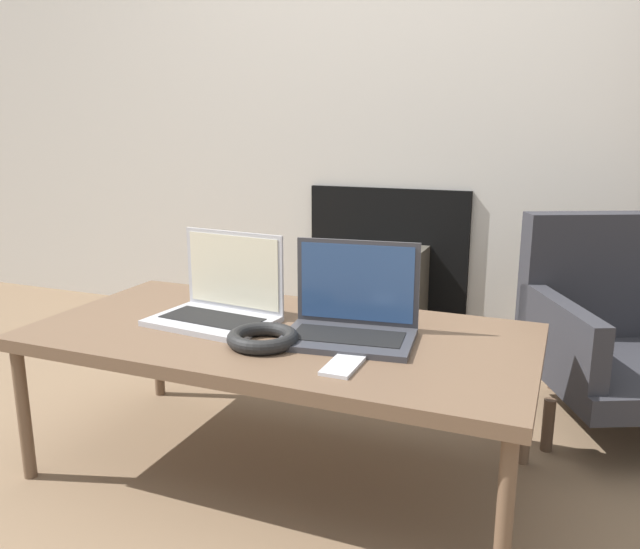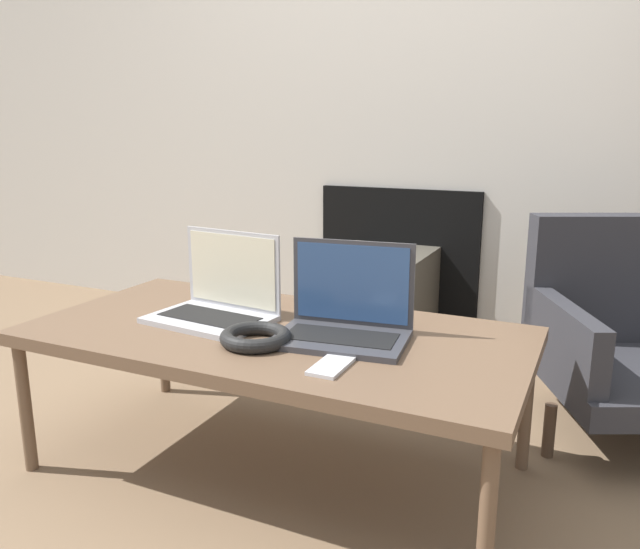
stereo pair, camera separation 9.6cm
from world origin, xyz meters
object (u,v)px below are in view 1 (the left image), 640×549
headphones (263,338)px  laptop_left (221,301)px  laptop_right (351,316)px  armchair (630,325)px  tv (369,301)px  phone (343,365)px

headphones → laptop_left: bearing=145.1°
laptop_right → headphones: (-0.19, -0.15, -0.04)m
headphones → laptop_right: bearing=38.1°
headphones → armchair: bearing=43.4°
headphones → armchair: armchair is taller
laptop_left → tv: laptop_left is taller
phone → tv: bearing=104.8°
headphones → phone: bearing=-15.4°
armchair → headphones: bearing=-161.6°
laptop_left → phone: size_ratio=2.61×
phone → laptop_left: bearing=154.7°
headphones → armchair: size_ratio=0.22×
phone → tv: tv is taller
laptop_right → tv: laptop_right is taller
laptop_left → phone: laptop_left is taller
tv → laptop_left: bearing=-96.5°
armchair → phone: bearing=-150.8°
laptop_right → armchair: (0.74, 0.73, -0.15)m
laptop_left → laptop_right: bearing=6.0°
laptop_left → tv: 1.10m
tv → armchair: 1.08m
laptop_right → laptop_left: bearing=173.1°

